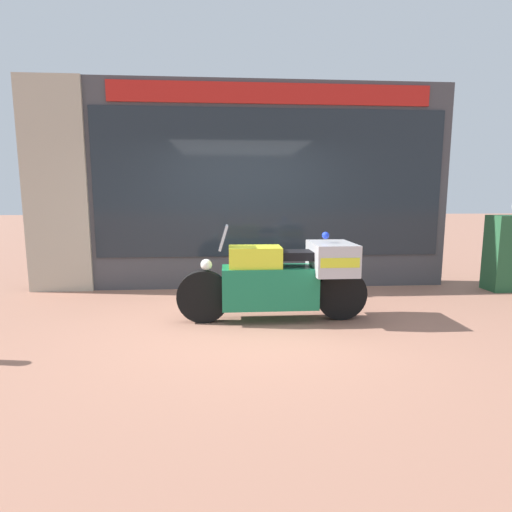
% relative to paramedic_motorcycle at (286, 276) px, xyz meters
% --- Properties ---
extents(ground_plane, '(60.00, 60.00, 0.00)m').
position_rel_paramedic_motorcycle_xyz_m(ground_plane, '(-0.46, 0.00, -0.57)').
color(ground_plane, '#9E6B56').
extents(shop_building, '(6.95, 0.55, 3.38)m').
position_rel_paramedic_motorcycle_xyz_m(shop_building, '(-0.92, 2.00, 1.13)').
color(shop_building, '#424247').
rests_on(shop_building, ground).
extents(window_display, '(5.50, 0.30, 1.84)m').
position_rel_paramedic_motorcycle_xyz_m(window_display, '(-0.03, 2.03, -0.12)').
color(window_display, slate).
rests_on(window_display, ground).
extents(paramedic_motorcycle, '(2.36, 0.76, 1.20)m').
position_rel_paramedic_motorcycle_xyz_m(paramedic_motorcycle, '(0.00, 0.00, 0.00)').
color(paramedic_motorcycle, black).
rests_on(paramedic_motorcycle, ground).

